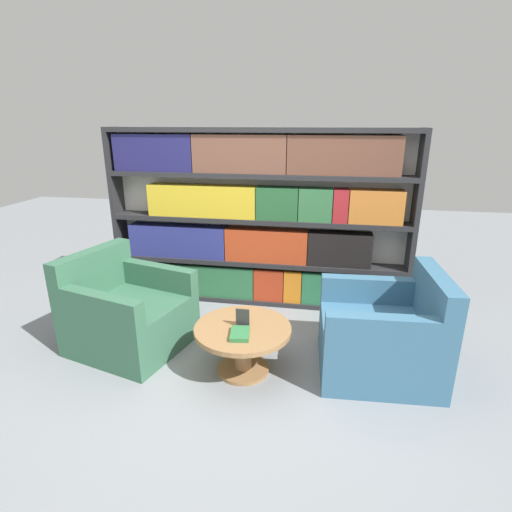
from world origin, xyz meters
TOP-DOWN VIEW (x-y plane):
  - ground_plane at (0.00, 0.00)m, footprint 14.00×14.00m
  - bookshelf at (-0.03, 1.46)m, footprint 3.28×0.30m
  - armchair_left at (-1.01, 0.29)m, footprint 1.12×1.08m
  - armchair_right at (1.25, 0.28)m, footprint 0.97×0.91m
  - coffee_table at (0.12, 0.06)m, footprint 0.79×0.79m
  - table_sign at (0.12, 0.06)m, footprint 0.11×0.06m
  - stray_book at (0.12, -0.08)m, footprint 0.17×0.23m

SIDE VIEW (x-z plane):
  - ground_plane at x=0.00m, z-range 0.00..0.00m
  - coffee_table at x=0.12m, z-range 0.09..0.50m
  - armchair_left at x=-1.01m, z-range -0.13..0.74m
  - armchair_right at x=1.25m, z-range -0.13..0.74m
  - stray_book at x=0.12m, z-range 0.41..0.44m
  - table_sign at x=0.12m, z-range 0.40..0.56m
  - bookshelf at x=-0.03m, z-range 0.00..1.92m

